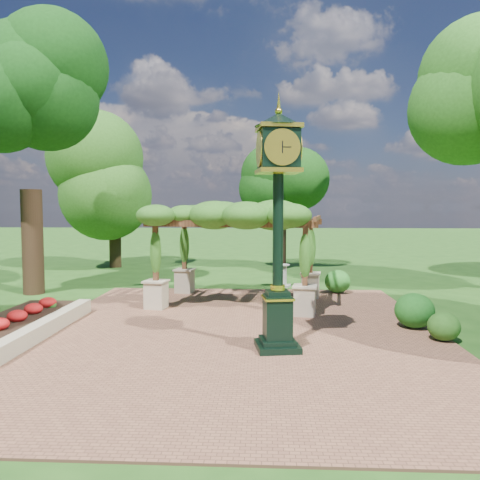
{
  "coord_description": "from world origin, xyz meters",
  "views": [
    {
      "loc": [
        0.63,
        -10.36,
        3.1
      ],
      "look_at": [
        0.0,
        2.5,
        2.2
      ],
      "focal_mm": 35.0,
      "sensor_mm": 36.0,
      "label": 1
    }
  ],
  "objects": [
    {
      "name": "ground",
      "position": [
        0.0,
        0.0,
        0.0
      ],
      "size": [
        120.0,
        120.0,
        0.0
      ],
      "primitive_type": "plane",
      "color": "#1E4714",
      "rests_on": "ground"
    },
    {
      "name": "brick_plaza",
      "position": [
        0.0,
        1.0,
        0.02
      ],
      "size": [
        10.0,
        12.0,
        0.04
      ],
      "primitive_type": "cube",
      "color": "brown",
      "rests_on": "ground"
    },
    {
      "name": "border_wall",
      "position": [
        -4.6,
        0.5,
        0.2
      ],
      "size": [
        0.35,
        5.0,
        0.4
      ],
      "primitive_type": "cube",
      "color": "#C6B793",
      "rests_on": "ground"
    },
    {
      "name": "flower_bed",
      "position": [
        -5.5,
        0.5,
        0.18
      ],
      "size": [
        1.5,
        5.0,
        0.36
      ],
      "primitive_type": "cube",
      "color": "red",
      "rests_on": "ground"
    },
    {
      "name": "pedestal_clock",
      "position": [
        0.95,
        -0.43,
        3.07
      ],
      "size": [
        1.16,
        1.16,
        5.14
      ],
      "rotation": [
        0.0,
        0.0,
        0.16
      ],
      "color": "black",
      "rests_on": "brick_plaza"
    },
    {
      "name": "pergola",
      "position": [
        -0.18,
        4.51,
        2.69
      ],
      "size": [
        5.65,
        4.03,
        3.27
      ],
      "rotation": [
        0.0,
        0.0,
        -0.16
      ],
      "color": "tan",
      "rests_on": "brick_plaza"
    },
    {
      "name": "sundial",
      "position": [
        1.45,
        7.8,
        0.39
      ],
      "size": [
        0.62,
        0.62,
        0.89
      ],
      "rotation": [
        0.0,
        0.0,
        -0.33
      ],
      "color": "gray",
      "rests_on": "ground"
    },
    {
      "name": "shrub_front",
      "position": [
        4.79,
        0.42,
        0.37
      ],
      "size": [
        0.93,
        0.93,
        0.66
      ],
      "primitive_type": "ellipsoid",
      "rotation": [
        0.0,
        0.0,
        0.33
      ],
      "color": "#245017",
      "rests_on": "brick_plaza"
    },
    {
      "name": "shrub_mid",
      "position": [
        4.49,
        1.56,
        0.48
      ],
      "size": [
        1.01,
        1.01,
        0.89
      ],
      "primitive_type": "ellipsoid",
      "rotation": [
        0.0,
        0.0,
        0.03
      ],
      "color": "#195417",
      "rests_on": "brick_plaza"
    },
    {
      "name": "shrub_back",
      "position": [
        3.31,
        6.39,
        0.45
      ],
      "size": [
        1.13,
        1.13,
        0.82
      ],
      "primitive_type": "ellipsoid",
      "rotation": [
        0.0,
        0.0,
        -0.29
      ],
      "color": "#22641D",
      "rests_on": "brick_plaza"
    },
    {
      "name": "tree_west_near",
      "position": [
        -7.59,
        5.9,
        6.58
      ],
      "size": [
        3.86,
        3.86,
        9.64
      ],
      "color": "#382416",
      "rests_on": "ground"
    },
    {
      "name": "tree_west_far",
      "position": [
        -7.01,
        13.41,
        4.56
      ],
      "size": [
        4.22,
        4.22,
        6.64
      ],
      "color": "#2E2212",
      "rests_on": "ground"
    },
    {
      "name": "tree_north",
      "position": [
        1.51,
        13.29,
        4.74
      ],
      "size": [
        3.06,
        3.06,
        6.94
      ],
      "color": "#351F15",
      "rests_on": "ground"
    }
  ]
}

